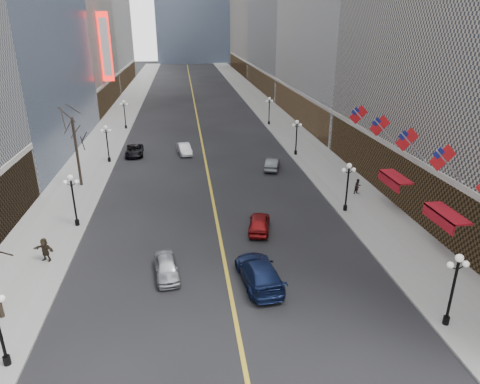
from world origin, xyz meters
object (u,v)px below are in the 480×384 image
object	(u,v)px
car_nb_mid	(184,149)
car_sb_mid	(259,223)
streetlamp_east_0	(454,283)
streetlamp_west_2	(107,140)
car_sb_far	(272,164)
streetlamp_east_3	(269,108)
car_nb_far	(134,150)
streetlamp_east_1	(348,182)
car_sb_near	(259,272)
streetlamp_west_1	(73,195)
streetlamp_east_2	(297,134)
car_nb_near	(167,268)
streetlamp_west_3	(124,111)

from	to	relation	value
car_nb_mid	car_sb_mid	distance (m)	24.04
streetlamp_east_0	streetlamp_west_2	world-z (taller)	same
car_nb_mid	car_sb_far	bearing A→B (deg)	-46.63
streetlamp_east_3	car_nb_far	world-z (taller)	streetlamp_east_3
streetlamp_east_1	car_nb_far	xyz separation A→B (m)	(-20.80, 20.82, -2.24)
car_nb_far	car_sb_near	xyz separation A→B (m)	(11.00, -31.14, 0.16)
streetlamp_east_3	streetlamp_west_1	xyz separation A→B (m)	(-23.60, -36.00, 0.00)
streetlamp_east_2	car_nb_near	distance (m)	31.13
streetlamp_east_1	car_sb_far	bearing A→B (deg)	107.96
streetlamp_east_2	streetlamp_east_3	bearing A→B (deg)	90.00
streetlamp_east_1	car_nb_far	distance (m)	29.51
streetlamp_east_1	car_nb_far	world-z (taller)	streetlamp_east_1
streetlamp_east_2	streetlamp_east_3	xyz separation A→B (m)	(0.00, 18.00, 0.00)
car_nb_mid	car_sb_mid	xyz separation A→B (m)	(5.90, -23.31, 0.03)
car_nb_mid	streetlamp_east_1	bearing A→B (deg)	-64.59
streetlamp_west_1	car_sb_far	bearing A→B (deg)	33.51
car_nb_mid	car_sb_far	world-z (taller)	car_nb_mid
streetlamp_east_2	streetlamp_east_3	world-z (taller)	same
streetlamp_east_1	car_nb_mid	distance (m)	25.18
car_sb_far	streetlamp_east_3	bearing A→B (deg)	-83.12
streetlamp_west_3	car_nb_mid	world-z (taller)	streetlamp_west_3
streetlamp_east_0	streetlamp_east_2	distance (m)	34.00
car_nb_mid	car_sb_near	size ratio (longest dim) A/B	0.73
streetlamp_east_0	streetlamp_west_3	size ratio (longest dim) A/B	1.00
streetlamp_east_0	car_nb_far	size ratio (longest dim) A/B	0.94
streetlamp_west_2	car_sb_near	bearing A→B (deg)	-64.02
streetlamp_east_2	streetlamp_west_3	bearing A→B (deg)	142.67
streetlamp_west_1	car_sb_near	world-z (taller)	streetlamp_west_1
streetlamp_east_2	streetlamp_west_3	world-z (taller)	same
streetlamp_east_0	streetlamp_east_1	bearing A→B (deg)	90.00
streetlamp_west_2	car_sb_near	distance (m)	31.57
streetlamp_east_2	streetlamp_west_2	world-z (taller)	same
streetlamp_east_1	streetlamp_west_1	size ratio (longest dim) A/B	1.00
car_sb_near	streetlamp_east_2	bearing A→B (deg)	-115.14
streetlamp_east_0	streetlamp_east_2	bearing A→B (deg)	90.00
streetlamp_west_2	streetlamp_east_2	bearing A→B (deg)	0.00
streetlamp_east_0	streetlamp_west_1	world-z (taller)	same
streetlamp_east_3	car_sb_near	world-z (taller)	streetlamp_east_3
car_sb_far	car_nb_near	bearing A→B (deg)	78.60
streetlamp_east_3	streetlamp_west_1	world-z (taller)	same
streetlamp_west_3	car_nb_near	world-z (taller)	streetlamp_west_3
streetlamp_east_2	streetlamp_west_1	world-z (taller)	same
streetlamp_east_0	streetlamp_east_2	world-z (taller)	same
streetlamp_east_0	car_nb_mid	size ratio (longest dim) A/B	1.08
streetlamp_east_2	streetlamp_west_1	xyz separation A→B (m)	(-23.60, -18.00, 0.00)
streetlamp_east_0	streetlamp_west_3	distance (m)	57.10
streetlamp_west_1	car_sb_far	xyz separation A→B (m)	(19.43, 12.86, -2.21)
streetlamp_east_2	car_sb_near	size ratio (longest dim) A/B	0.79
streetlamp_west_2	car_nb_mid	distance (m)	9.86
streetlamp_east_3	streetlamp_west_1	distance (m)	43.05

